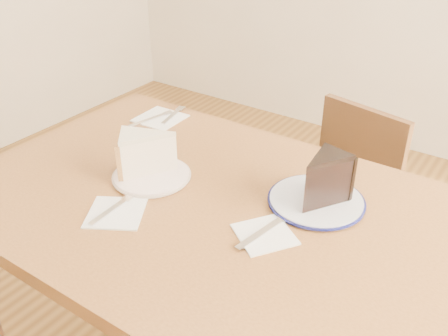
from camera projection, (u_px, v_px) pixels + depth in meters
table at (206, 232)px, 1.24m from camera, size 1.20×0.80×0.75m
chair_far at (334, 208)px, 1.72m from camera, size 0.45×0.45×0.76m
plate_cream at (152, 176)px, 1.27m from camera, size 0.19×0.19×0.01m
plate_navy at (316, 201)px, 1.17m from camera, size 0.22×0.22×0.01m
carrot_cake at (150, 154)px, 1.26m from camera, size 0.17×0.16×0.09m
chocolate_cake at (321, 183)px, 1.13m from camera, size 0.11×0.13×0.11m
napkin_cream at (116, 213)px, 1.14m from camera, size 0.17×0.17×0.00m
napkin_navy at (265, 234)px, 1.07m from camera, size 0.16×0.16×0.00m
napkin_spare at (160, 118)px, 1.58m from camera, size 0.14×0.14×0.00m
fork_cream at (112, 209)px, 1.14m from camera, size 0.02×0.14×0.00m
knife_navy at (264, 231)px, 1.08m from camera, size 0.05×0.17×0.00m
fork_spare at (173, 115)px, 1.59m from camera, size 0.05×0.14×0.00m
knife_spare at (151, 119)px, 1.57m from camera, size 0.05×0.16×0.00m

